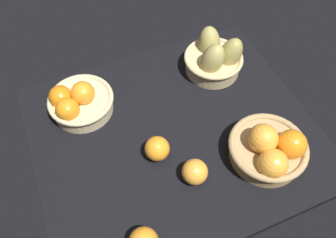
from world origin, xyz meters
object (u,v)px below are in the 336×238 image
object	(u,v)px
basket_far_right_pears	(215,58)
loose_orange_side_gap	(157,149)
basket_near_right	(270,149)
loose_orange_back_gap	(195,172)
basket_far_left	(78,102)

from	to	relation	value
basket_far_right_pears	loose_orange_side_gap	bearing A→B (deg)	-141.84
basket_near_right	loose_orange_side_gap	world-z (taller)	basket_near_right
loose_orange_back_gap	loose_orange_side_gap	world-z (taller)	same
basket_near_right	basket_far_right_pears	bearing A→B (deg)	86.62
basket_far_right_pears	basket_near_right	distance (cm)	37.53
basket_far_right_pears	basket_near_right	size ratio (longest dim) A/B	0.93
basket_near_right	loose_orange_back_gap	bearing A→B (deg)	173.62
loose_orange_back_gap	loose_orange_side_gap	bearing A→B (deg)	121.90
basket_near_right	loose_orange_side_gap	xyz separation A→B (cm)	(-28.64, 13.22, -1.28)
basket_near_right	loose_orange_back_gap	world-z (taller)	basket_near_right
basket_far_right_pears	loose_orange_back_gap	world-z (taller)	basket_far_right_pears
basket_far_right_pears	loose_orange_side_gap	distance (cm)	39.27
loose_orange_side_gap	basket_far_right_pears	bearing A→B (deg)	38.16
basket_far_right_pears	basket_near_right	xyz separation A→B (cm)	(-2.21, -37.46, -0.34)
basket_far_left	loose_orange_side_gap	bearing A→B (deg)	-56.31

